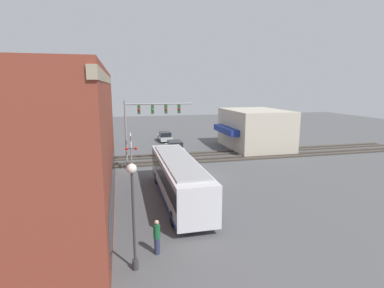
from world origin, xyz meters
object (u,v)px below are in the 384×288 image
at_px(parked_car_silver, 165,137).
at_px(city_bus, 178,177).
at_px(parked_car_white, 175,147).
at_px(pedestrian_by_lamp, 157,237).
at_px(crossing_signal, 131,149).
at_px(streetlamp, 133,208).

bearing_deg(parked_car_silver, city_bus, 173.88).
relative_size(parked_car_white, pedestrian_by_lamp, 2.46).
distance_m(parked_car_white, pedestrian_by_lamp, 23.48).
relative_size(parked_car_white, parked_car_silver, 1.06).
bearing_deg(crossing_signal, streetlamp, 178.13).
bearing_deg(crossing_signal, pedestrian_by_lamp, -177.82).
bearing_deg(city_bus, pedestrian_by_lamp, 160.74).
bearing_deg(streetlamp, crossing_signal, -1.87).
bearing_deg(pedestrian_by_lamp, streetlamp, 133.35).
xyz_separation_m(city_bus, parked_car_white, (15.79, -2.60, -1.00)).
bearing_deg(pedestrian_by_lamp, parked_car_white, -12.52).
bearing_deg(city_bus, crossing_signal, 19.99).
bearing_deg(parked_car_white, pedestrian_by_lamp, 167.48).
xyz_separation_m(parked_car_white, parked_car_silver, (8.46, 0.00, -0.03)).
distance_m(crossing_signal, pedestrian_by_lamp, 15.68).
xyz_separation_m(crossing_signal, pedestrian_by_lamp, (-15.61, -0.59, -1.36)).
bearing_deg(city_bus, parked_car_white, -9.35).
distance_m(streetlamp, parked_car_silver, 33.14).
xyz_separation_m(parked_car_silver, pedestrian_by_lamp, (-31.39, 5.09, 0.26)).
bearing_deg(pedestrian_by_lamp, crossing_signal, 2.18).
xyz_separation_m(streetlamp, parked_car_silver, (32.46, -6.23, -2.33)).
relative_size(streetlamp, pedestrian_by_lamp, 2.77).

